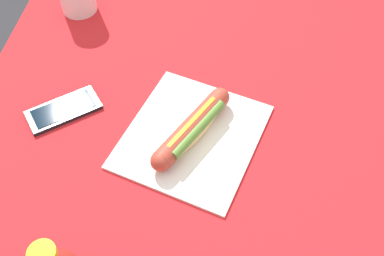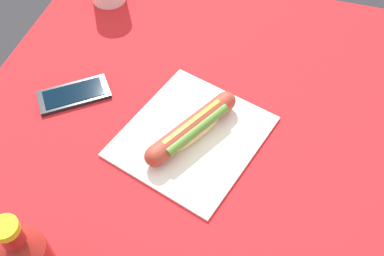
% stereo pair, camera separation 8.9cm
% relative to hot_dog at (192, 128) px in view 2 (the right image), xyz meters
% --- Properties ---
extents(dining_table, '(1.19, 0.93, 0.75)m').
position_rel_hot_dog_xyz_m(dining_table, '(0.07, -0.01, -0.16)').
color(dining_table, brown).
rests_on(dining_table, ground).
extents(paper_wrapper, '(0.34, 0.32, 0.01)m').
position_rel_hot_dog_xyz_m(paper_wrapper, '(-0.00, -0.00, -0.03)').
color(paper_wrapper, white).
rests_on(paper_wrapper, dining_table).
extents(hot_dog, '(0.21, 0.14, 0.05)m').
position_rel_hot_dog_xyz_m(hot_dog, '(0.00, 0.00, 0.00)').
color(hot_dog, '#E5BC75').
rests_on(hot_dog, paper_wrapper).
extents(cell_phone, '(0.14, 0.16, 0.01)m').
position_rel_hot_dog_xyz_m(cell_phone, '(-0.03, -0.28, -0.03)').
color(cell_phone, black).
rests_on(cell_phone, dining_table).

